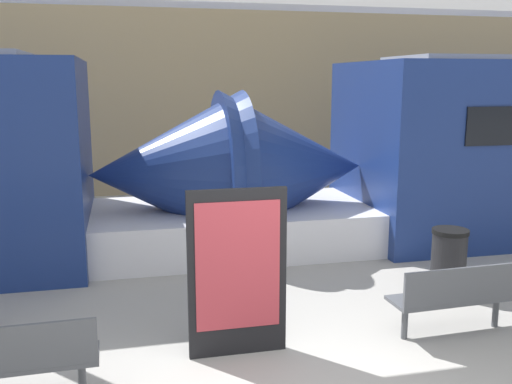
% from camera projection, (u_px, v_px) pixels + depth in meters
% --- Properties ---
extents(station_wall, '(56.00, 0.20, 5.00)m').
position_uv_depth(station_wall, '(184.00, 92.00, 14.01)').
color(station_wall, tan).
rests_on(station_wall, ground_plane).
extents(bench_near, '(1.47, 0.49, 0.83)m').
position_uv_depth(bench_near, '(457.00, 294.00, 6.24)').
color(bench_near, '#4C4F54').
rests_on(bench_near, ground_plane).
extents(bench_far, '(1.59, 0.48, 0.83)m').
position_uv_depth(bench_far, '(1.00, 360.00, 4.76)').
color(bench_far, '#4C4F54').
rests_on(bench_far, ground_plane).
extents(trash_bin, '(0.48, 0.48, 0.87)m').
position_uv_depth(trash_bin, '(449.00, 261.00, 7.54)').
color(trash_bin, black).
rests_on(trash_bin, ground_plane).
extents(poster_board, '(1.01, 0.07, 1.74)m').
position_uv_depth(poster_board, '(238.00, 272.00, 5.75)').
color(poster_board, black).
rests_on(poster_board, ground_plane).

